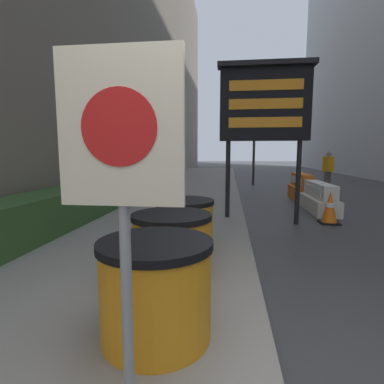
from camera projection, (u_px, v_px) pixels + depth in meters
hedge_strip at (47, 212)px, 5.43m from camera, size 0.90×5.51×0.70m
bare_tree at (127, 138)px, 8.77m from camera, size 1.58×2.11×3.92m
barrel_drum_foreground at (156, 289)px, 2.28m from camera, size 0.87×0.87×0.77m
barrel_drum_middle at (172, 248)px, 3.26m from camera, size 0.87×0.87×0.77m
barrel_drum_back at (183, 226)px, 4.24m from camera, size 0.87×0.87×0.77m
warning_sign at (122, 161)px, 1.48m from camera, size 0.63×0.08×1.92m
message_board at (265, 105)px, 6.31m from camera, size 2.00×0.36×3.41m
jersey_barrier_white at (319, 199)px, 7.91m from camera, size 0.59×1.88×0.77m
jersey_barrier_orange_near at (301, 188)px, 9.91m from camera, size 0.54×1.72×0.88m
traffic_cone_near at (330, 208)px, 6.55m from camera, size 0.40×0.40×0.72m
traffic_light_near_curb at (255, 121)px, 14.29m from camera, size 0.28×0.44×4.24m
pedestrian_passerby at (328, 167)px, 12.53m from camera, size 0.36×0.48×1.63m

